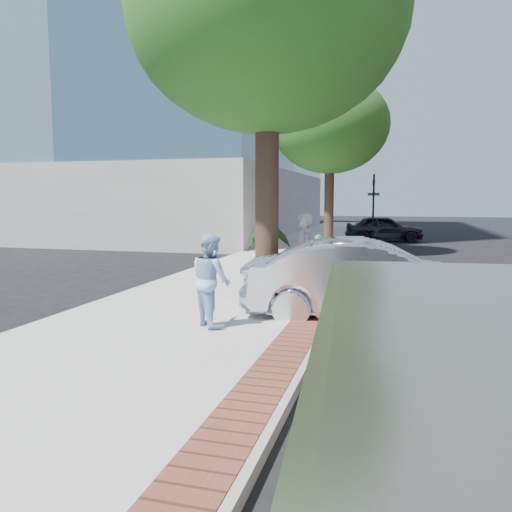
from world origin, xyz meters
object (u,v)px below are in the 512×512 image
(person_gray, at_px, (304,254))
(van, at_px, (489,438))
(parking_meter, at_px, (318,256))
(person_officer, at_px, (211,280))
(person_green, at_px, (270,250))
(sedan_silver, at_px, (371,281))
(bg_car, at_px, (384,228))

(person_gray, relative_size, van, 0.36)
(parking_meter, height_order, van, van)
(person_officer, height_order, person_green, person_green)
(van, bearing_deg, person_gray, 101.98)
(parking_meter, height_order, sedan_silver, parking_meter)
(person_green, relative_size, sedan_silver, 0.40)
(person_officer, bearing_deg, person_gray, -64.70)
(parking_meter, bearing_deg, bg_car, 87.21)
(person_officer, xyz_separation_m, bg_car, (2.46, 20.35, -0.23))
(van, bearing_deg, parking_meter, 101.15)
(parking_meter, relative_size, person_gray, 0.79)
(person_officer, bearing_deg, sedan_silver, -104.54)
(person_officer, relative_size, person_green, 0.83)
(sedan_silver, bearing_deg, parking_meter, 72.44)
(sedan_silver, height_order, van, van)
(person_gray, relative_size, person_green, 0.97)
(van, bearing_deg, bg_car, 87.45)
(person_green, bearing_deg, sedan_silver, 143.39)
(person_officer, xyz_separation_m, van, (3.55, -5.03, 0.05))
(person_gray, height_order, van, person_gray)
(person_gray, distance_m, person_green, 0.98)
(person_green, distance_m, van, 9.26)
(person_officer, distance_m, bg_car, 20.50)
(sedan_silver, bearing_deg, bg_car, -5.74)
(person_green, bearing_deg, van, 113.45)
(parking_meter, xyz_separation_m, person_gray, (-0.52, 1.34, -0.13))
(person_gray, distance_m, van, 8.59)
(sedan_silver, xyz_separation_m, van, (0.95, -6.66, 0.22))
(person_green, relative_size, van, 0.38)
(person_green, distance_m, sedan_silver, 3.15)
(person_gray, xyz_separation_m, van, (2.51, -8.21, -0.08))
(person_officer, distance_m, sedan_silver, 3.07)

